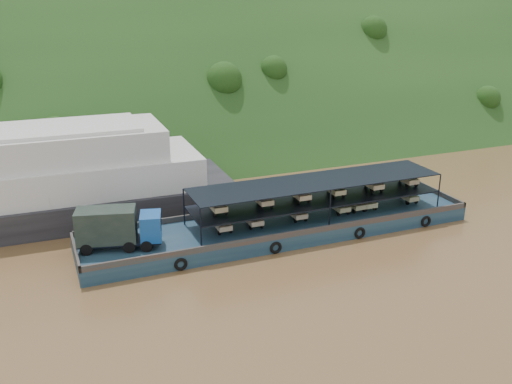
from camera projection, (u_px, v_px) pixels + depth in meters
name	position (u px, v px, depth m)	size (l,w,h in m)	color
ground	(289.00, 233.00, 50.78)	(160.00, 160.00, 0.00)	brown
hillside	(183.00, 140.00, 82.22)	(140.00, 28.00, 28.00)	black
cargo_barge	(269.00, 224.00, 49.87)	(35.00, 7.18, 4.54)	#12283F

